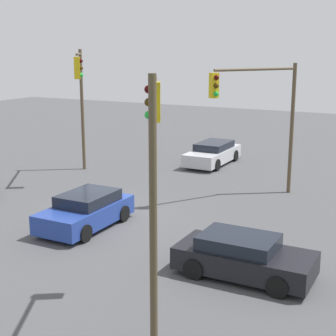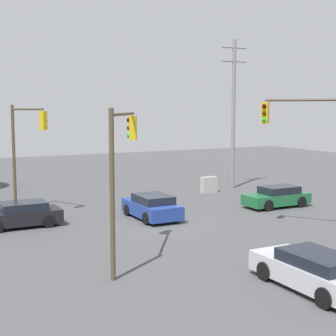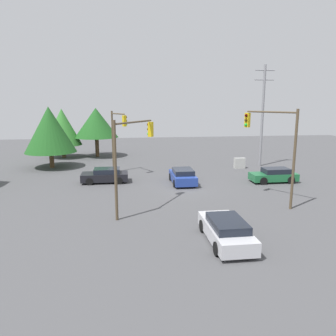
# 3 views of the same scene
# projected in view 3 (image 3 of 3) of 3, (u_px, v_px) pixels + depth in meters

# --- Properties ---
(ground_plane) EXTENTS (80.00, 80.00, 0.00)m
(ground_plane) POSITION_uv_depth(u_px,v_px,m) (184.00, 187.00, 28.21)
(ground_plane) COLOR #4C4C4F
(sedan_silver) EXTENTS (1.99, 4.75, 1.32)m
(sedan_silver) POSITION_uv_depth(u_px,v_px,m) (226.00, 230.00, 16.96)
(sedan_silver) COLOR silver
(sedan_silver) RESTS_ON ground_plane
(sedan_dark) EXTENTS (4.15, 1.99, 1.28)m
(sedan_dark) POSITION_uv_depth(u_px,v_px,m) (105.00, 175.00, 29.66)
(sedan_dark) COLOR black
(sedan_dark) RESTS_ON ground_plane
(sedan_blue) EXTENTS (2.04, 4.12, 1.35)m
(sedan_blue) POSITION_uv_depth(u_px,v_px,m) (183.00, 176.00, 29.23)
(sedan_blue) COLOR #233D93
(sedan_blue) RESTS_ON ground_plane
(sedan_green) EXTENTS (4.16, 1.85, 1.29)m
(sedan_green) POSITION_uv_depth(u_px,v_px,m) (274.00, 175.00, 29.75)
(sedan_green) COLOR #1E6638
(sedan_green) RESTS_ON ground_plane
(traffic_signal_main) EXTENTS (2.75, 4.02, 6.15)m
(traffic_signal_main) POSITION_uv_depth(u_px,v_px,m) (131.00, 148.00, 21.09)
(traffic_signal_main) COLOR brown
(traffic_signal_main) RESTS_ON ground_plane
(traffic_signal_cross) EXTENTS (1.59, 2.63, 6.29)m
(traffic_signal_cross) POSITION_uv_depth(u_px,v_px,m) (117.00, 132.00, 32.51)
(traffic_signal_cross) COLOR brown
(traffic_signal_cross) RESTS_ON ground_plane
(traffic_signal_aux) EXTENTS (2.50, 3.43, 6.75)m
(traffic_signal_aux) POSITION_uv_depth(u_px,v_px,m) (275.00, 140.00, 22.55)
(traffic_signal_aux) COLOR brown
(traffic_signal_aux) RESTS_ON ground_plane
(utility_pole_tall) EXTENTS (2.20, 0.28, 11.14)m
(utility_pole_tall) POSITION_uv_depth(u_px,v_px,m) (262.00, 114.00, 36.28)
(utility_pole_tall) COLOR gray
(utility_pole_tall) RESTS_ON ground_plane
(electrical_cabinet) EXTENTS (1.17, 0.51, 1.16)m
(electrical_cabinet) POSITION_uv_depth(u_px,v_px,m) (240.00, 163.00, 35.90)
(electrical_cabinet) COLOR #B2B2AD
(electrical_cabinet) RESTS_ON ground_plane
(tree_left) EXTENTS (5.68, 5.68, 6.42)m
(tree_left) POSITION_uv_depth(u_px,v_px,m) (96.00, 123.00, 42.87)
(tree_left) COLOR #4C3823
(tree_left) RESTS_ON ground_plane
(tree_right) EXTENTS (4.81, 4.81, 6.35)m
(tree_right) POSITION_uv_depth(u_px,v_px,m) (62.00, 127.00, 42.29)
(tree_right) COLOR #4C3823
(tree_right) RESTS_ON ground_plane
(tree_far) EXTENTS (5.54, 5.54, 6.70)m
(tree_far) POSITION_uv_depth(u_px,v_px,m) (50.00, 130.00, 35.66)
(tree_far) COLOR brown
(tree_far) RESTS_ON ground_plane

